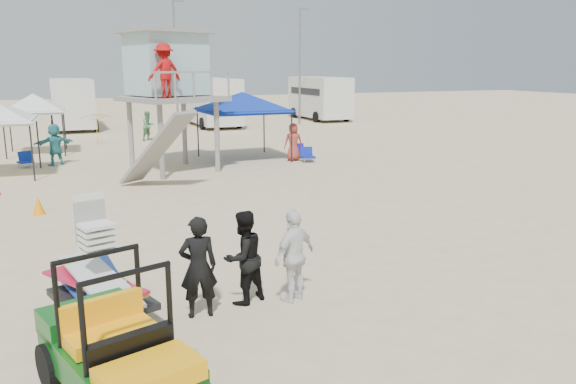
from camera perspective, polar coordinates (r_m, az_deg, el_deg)
name	(u,v)px	position (r m, az deg, el deg)	size (l,w,h in m)	color
ground	(327,300)	(10.11, 3.99, -10.92)	(140.00, 140.00, 0.00)	beige
utility_cart	(114,340)	(7.25, -17.23, -14.19)	(1.81, 2.59, 1.79)	#0C4D13
surf_trailer	(99,279)	(9.42, -18.61, -8.40)	(1.64, 2.31, 1.86)	black
man_left	(198,267)	(9.31, -9.10, -7.53)	(0.62, 0.41, 1.70)	black
man_mid	(243,257)	(9.76, -4.56, -6.63)	(0.80, 0.62, 1.65)	black
man_right	(294,256)	(9.82, 0.65, -6.47)	(0.96, 0.40, 1.64)	white
lifeguard_tower	(167,69)	(22.39, -12.15, 12.07)	(4.18, 4.18, 5.27)	gray
canopy_blue	(242,95)	(24.81, -4.65, 9.77)	(3.46, 3.46, 3.37)	black
canopy_white_c	(33,97)	(28.91, -24.50, 8.80)	(2.71, 2.71, 3.22)	black
umbrella_b	(97,129)	(31.24, -18.82, 6.09)	(1.85, 1.89, 1.70)	#E9A314
cone_near	(38,206)	(17.11, -24.02, -1.27)	(0.34, 0.34, 0.50)	orange
beach_chair_a	(25,159)	(25.47, -25.13, 3.02)	(0.70, 0.77, 0.64)	#0F2EAA
beach_chair_b	(307,155)	(24.35, 1.98, 3.82)	(0.63, 0.68, 0.64)	#0E219C
beach_chair_c	(299,151)	(25.46, 1.10, 4.21)	(0.67, 0.73, 0.64)	#150E9B
rv_mid_left	(72,102)	(39.85, -21.09, 8.57)	(2.65, 6.50, 3.25)	silver
rv_mid_right	(212,100)	(39.66, -7.77, 9.27)	(2.64, 7.00, 3.25)	silver
rv_far_right	(319,96)	(44.21, 3.21, 9.70)	(2.64, 6.60, 3.25)	silver
light_pole_left	(176,67)	(36.00, -11.33, 12.32)	(0.14, 0.14, 8.00)	slate
light_pole_right	(300,67)	(40.18, 1.20, 12.56)	(0.14, 0.14, 8.00)	slate
distant_beachgoers	(152,134)	(28.04, -13.61, 5.71)	(13.03, 17.00, 1.75)	#538B5E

